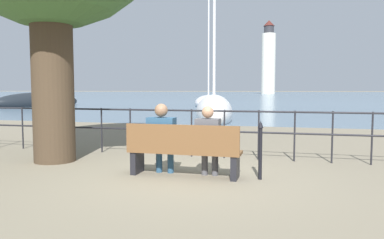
{
  "coord_description": "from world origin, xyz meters",
  "views": [
    {
      "loc": [
        1.75,
        -6.08,
        1.47
      ],
      "look_at": [
        0.0,
        0.5,
        0.93
      ],
      "focal_mm": 35.0,
      "sensor_mm": 36.0,
      "label": 1
    }
  ],
  "objects_px": {
    "park_bench": "(183,151)",
    "closed_umbrella": "(260,147)",
    "sailboat_2": "(214,111)",
    "seated_person_left": "(162,135)",
    "sailboat_1": "(208,102)",
    "sailboat_5": "(39,102)",
    "seated_person_right": "(208,138)",
    "harbor_lighthouse": "(268,60)"
  },
  "relations": [
    {
      "from": "seated_person_right",
      "to": "harbor_lighthouse",
      "type": "height_order",
      "value": "harbor_lighthouse"
    },
    {
      "from": "seated_person_right",
      "to": "park_bench",
      "type": "bearing_deg",
      "value": -168.96
    },
    {
      "from": "park_bench",
      "to": "seated_person_right",
      "type": "distance_m",
      "value": 0.47
    },
    {
      "from": "park_bench",
      "to": "seated_person_right",
      "type": "height_order",
      "value": "seated_person_right"
    },
    {
      "from": "park_bench",
      "to": "closed_umbrella",
      "type": "bearing_deg",
      "value": 6.06
    },
    {
      "from": "seated_person_right",
      "to": "seated_person_left",
      "type": "bearing_deg",
      "value": -179.73
    },
    {
      "from": "park_bench",
      "to": "sailboat_1",
      "type": "xyz_separation_m",
      "value": [
        -5.74,
        28.2,
        -0.08
      ]
    },
    {
      "from": "sailboat_1",
      "to": "sailboat_2",
      "type": "relative_size",
      "value": 1.09
    },
    {
      "from": "seated_person_left",
      "to": "seated_person_right",
      "type": "relative_size",
      "value": 1.03
    },
    {
      "from": "seated_person_left",
      "to": "sailboat_1",
      "type": "distance_m",
      "value": 28.63
    },
    {
      "from": "closed_umbrella",
      "to": "sailboat_2",
      "type": "distance_m",
      "value": 12.46
    },
    {
      "from": "park_bench",
      "to": "sailboat_2",
      "type": "distance_m",
      "value": 12.32
    },
    {
      "from": "seated_person_right",
      "to": "harbor_lighthouse",
      "type": "xyz_separation_m",
      "value": [
        -7.22,
        138.35,
        12.11
      ]
    },
    {
      "from": "park_bench",
      "to": "harbor_lighthouse",
      "type": "xyz_separation_m",
      "value": [
        -6.81,
        138.43,
        12.33
      ]
    },
    {
      "from": "sailboat_1",
      "to": "closed_umbrella",
      "type": "bearing_deg",
      "value": -80.13
    },
    {
      "from": "park_bench",
      "to": "sailboat_5",
      "type": "xyz_separation_m",
      "value": [
        -20.64,
        23.51,
        -0.06
      ]
    },
    {
      "from": "sailboat_5",
      "to": "closed_umbrella",
      "type": "bearing_deg",
      "value": -26.41
    },
    {
      "from": "sailboat_5",
      "to": "harbor_lighthouse",
      "type": "xyz_separation_m",
      "value": [
        13.84,
        114.91,
        12.4
      ]
    },
    {
      "from": "closed_umbrella",
      "to": "harbor_lighthouse",
      "type": "bearing_deg",
      "value": 93.34
    },
    {
      "from": "seated_person_right",
      "to": "sailboat_2",
      "type": "relative_size",
      "value": 0.1
    },
    {
      "from": "park_bench",
      "to": "sailboat_5",
      "type": "distance_m",
      "value": 31.29
    },
    {
      "from": "sailboat_1",
      "to": "sailboat_5",
      "type": "bearing_deg",
      "value": -166.69
    },
    {
      "from": "park_bench",
      "to": "seated_person_left",
      "type": "bearing_deg",
      "value": 169.48
    },
    {
      "from": "park_bench",
      "to": "seated_person_left",
      "type": "distance_m",
      "value": 0.48
    },
    {
      "from": "seated_person_left",
      "to": "seated_person_right",
      "type": "xyz_separation_m",
      "value": [
        0.82,
        0.0,
        -0.02
      ]
    },
    {
      "from": "sailboat_1",
      "to": "harbor_lighthouse",
      "type": "bearing_deg",
      "value": 86.41
    },
    {
      "from": "closed_umbrella",
      "to": "sailboat_2",
      "type": "height_order",
      "value": "sailboat_2"
    },
    {
      "from": "park_bench",
      "to": "sailboat_1",
      "type": "bearing_deg",
      "value": 101.5
    },
    {
      "from": "park_bench",
      "to": "seated_person_left",
      "type": "xyz_separation_m",
      "value": [
        -0.41,
        0.08,
        0.25
      ]
    },
    {
      "from": "closed_umbrella",
      "to": "sailboat_2",
      "type": "relative_size",
      "value": 0.08
    },
    {
      "from": "sailboat_2",
      "to": "sailboat_5",
      "type": "relative_size",
      "value": 1.4
    },
    {
      "from": "seated_person_right",
      "to": "closed_umbrella",
      "type": "bearing_deg",
      "value": 3.65
    },
    {
      "from": "sailboat_2",
      "to": "seated_person_right",
      "type": "bearing_deg",
      "value": -91.9
    },
    {
      "from": "seated_person_right",
      "to": "sailboat_2",
      "type": "distance_m",
      "value": 12.32
    },
    {
      "from": "seated_person_right",
      "to": "sailboat_1",
      "type": "distance_m",
      "value": 28.79
    },
    {
      "from": "closed_umbrella",
      "to": "seated_person_right",
      "type": "bearing_deg",
      "value": -176.35
    },
    {
      "from": "seated_person_left",
      "to": "sailboat_2",
      "type": "xyz_separation_m",
      "value": [
        -1.54,
        12.09,
        -0.27
      ]
    },
    {
      "from": "seated_person_left",
      "to": "closed_umbrella",
      "type": "bearing_deg",
      "value": 2.01
    },
    {
      "from": "seated_person_right",
      "to": "sailboat_5",
      "type": "bearing_deg",
      "value": 131.94
    },
    {
      "from": "sailboat_2",
      "to": "closed_umbrella",
      "type": "bearing_deg",
      "value": -87.95
    },
    {
      "from": "sailboat_5",
      "to": "sailboat_1",
      "type": "bearing_deg",
      "value": 37.89
    },
    {
      "from": "seated_person_right",
      "to": "sailboat_1",
      "type": "height_order",
      "value": "sailboat_1"
    }
  ]
}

